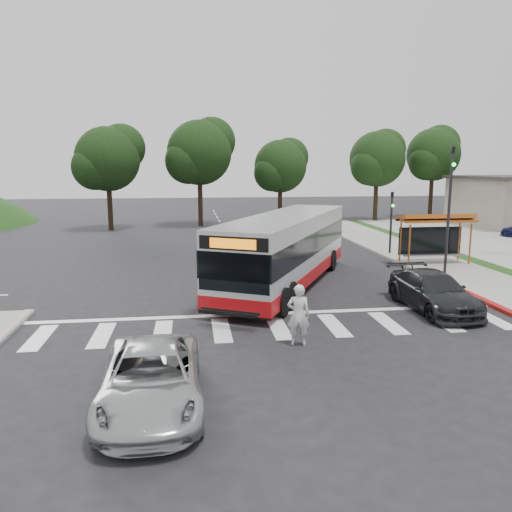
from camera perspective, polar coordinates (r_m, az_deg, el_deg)
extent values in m
plane|color=black|center=(22.37, 0.35, -4.19)|extent=(140.00, 140.00, 0.00)
cube|color=gray|center=(33.07, 17.59, 0.14)|extent=(4.00, 40.00, 0.12)
cube|color=#9E9991|center=(32.27, 14.37, 0.09)|extent=(0.30, 40.00, 0.15)
cube|color=maroon|center=(23.50, 23.43, -4.15)|extent=(0.32, 6.00, 0.15)
cube|color=silver|center=(17.63, 2.61, -8.17)|extent=(18.00, 2.60, 0.01)
cylinder|color=#A04F1A|center=(28.82, 17.12, 1.19)|extent=(0.10, 0.10, 2.30)
cylinder|color=#A04F1A|center=(30.50, 23.28, 1.28)|extent=(0.10, 0.10, 2.30)
cylinder|color=#A04F1A|center=(29.90, 16.17, 1.55)|extent=(0.10, 0.10, 2.30)
cylinder|color=#A04F1A|center=(31.52, 22.18, 1.62)|extent=(0.10, 0.10, 2.30)
cube|color=#A04F1A|center=(29.99, 19.91, 3.87)|extent=(4.20, 1.60, 0.12)
cube|color=#A04F1A|center=(30.01, 19.88, 4.16)|extent=(4.20, 1.32, 0.51)
cube|color=black|center=(30.66, 19.26, 1.68)|extent=(3.80, 0.06, 1.60)
cube|color=gray|center=(30.25, 19.68, 0.10)|extent=(3.60, 0.40, 0.08)
cylinder|color=black|center=(26.28, 21.16, 4.47)|extent=(0.14, 0.14, 6.50)
imported|color=black|center=(26.19, 21.55, 10.47)|extent=(0.16, 0.20, 1.00)
sphere|color=#19E533|center=(26.03, 21.69, 9.69)|extent=(0.18, 0.18, 0.18)
cylinder|color=black|center=(32.69, 15.17, 3.59)|extent=(0.14, 0.14, 4.00)
imported|color=black|center=(32.56, 15.29, 6.21)|extent=(0.16, 0.20, 1.00)
sphere|color=#19E533|center=(32.42, 15.39, 5.57)|extent=(0.18, 0.18, 0.18)
cylinder|color=black|center=(53.08, 13.51, 6.39)|extent=(0.44, 0.44, 4.40)
sphere|color=black|center=(52.99, 13.69, 10.71)|extent=(5.60, 5.60, 5.60)
sphere|color=black|center=(54.20, 14.54, 11.71)|extent=(4.20, 4.20, 4.20)
sphere|color=black|center=(51.98, 12.92, 9.98)|extent=(3.92, 3.92, 3.92)
cylinder|color=black|center=(57.73, 19.34, 6.51)|extent=(0.44, 0.44, 4.84)
sphere|color=black|center=(57.66, 19.60, 10.87)|extent=(5.60, 5.60, 5.60)
sphere|color=black|center=(58.95, 20.28, 11.87)|extent=(4.20, 4.20, 4.20)
sphere|color=black|center=(56.59, 18.98, 10.15)|extent=(3.92, 3.92, 3.92)
cylinder|color=black|center=(47.58, -6.38, 6.35)|extent=(0.44, 0.44, 4.84)
sphere|color=black|center=(47.49, -6.49, 11.65)|extent=(6.00, 6.00, 6.00)
sphere|color=black|center=(48.47, -5.08, 12.95)|extent=(4.50, 4.50, 4.50)
sphere|color=black|center=(46.72, -7.76, 10.70)|extent=(4.20, 4.20, 4.20)
cylinder|color=black|center=(50.40, 2.76, 6.11)|extent=(0.44, 0.44, 3.96)
sphere|color=black|center=(50.27, 2.79, 10.20)|extent=(5.20, 5.20, 5.20)
sphere|color=black|center=(51.24, 3.81, 11.20)|extent=(3.90, 3.90, 3.90)
sphere|color=black|center=(49.48, 1.87, 9.48)|extent=(3.64, 3.64, 3.64)
cylinder|color=black|center=(46.12, -16.36, 5.61)|extent=(0.44, 0.44, 4.40)
sphere|color=black|center=(46.01, -16.61, 10.58)|extent=(5.60, 5.60, 5.60)
sphere|color=black|center=(46.71, -15.12, 11.86)|extent=(4.20, 4.20, 4.20)
sphere|color=black|center=(45.47, -17.94, 9.63)|extent=(3.92, 3.92, 3.92)
imported|color=silver|center=(15.77, 4.88, -6.71)|extent=(0.80, 0.61, 1.96)
imported|color=black|center=(20.77, 19.60, -3.83)|extent=(2.20, 5.13, 1.47)
imported|color=#A4A7A9|center=(12.18, -11.87, -13.54)|extent=(2.39, 5.06, 1.40)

